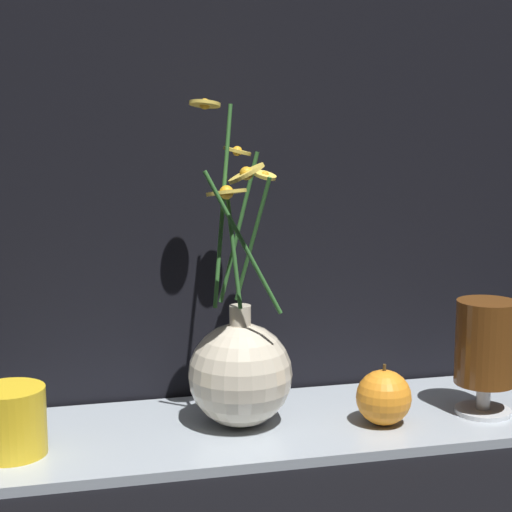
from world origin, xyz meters
TOP-DOWN VIEW (x-y plane):
  - ground_plane at (0.00, 0.00)m, footprint 6.00×6.00m
  - shelf at (0.00, 0.00)m, footprint 0.76×0.24m
  - vase_with_flowers at (-0.03, -0.00)m, footprint 0.13×0.18m
  - yellow_mug at (-0.30, -0.03)m, footprint 0.09×0.08m
  - tea_glass at (0.28, -0.03)m, footprint 0.08×0.08m
  - orange_fruit at (0.14, -0.04)m, footprint 0.07×0.07m

SIDE VIEW (x-z plane):
  - ground_plane at x=0.00m, z-range 0.00..0.00m
  - shelf at x=0.00m, z-range 0.00..0.01m
  - orange_fruit at x=0.14m, z-range 0.01..0.09m
  - yellow_mug at x=-0.30m, z-range 0.01..0.09m
  - vase_with_flowers at x=-0.03m, z-range -0.12..0.28m
  - tea_glass at x=0.28m, z-range 0.03..0.17m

